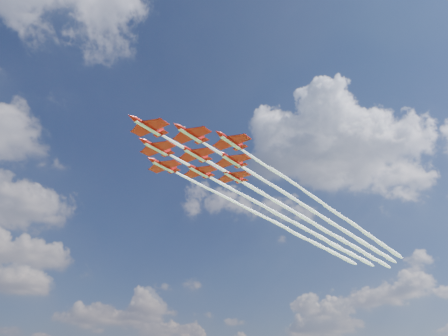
{
  "coord_description": "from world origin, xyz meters",
  "views": [
    {
      "loc": [
        -51.77,
        -93.52,
        20.66
      ],
      "look_at": [
        16.44,
        4.38,
        79.28
      ],
      "focal_mm": 35.0,
      "sensor_mm": 36.0,
      "label": 1
    }
  ],
  "objects": [
    {
      "name": "jet_lead",
      "position": [
        48.37,
        15.95,
        79.0
      ],
      "size": [
        131.88,
        48.01,
        3.07
      ],
      "rotation": [
        0.0,
        0.0,
        0.32
      ],
      "color": "#AE0F09"
    },
    {
      "name": "jet_row2_port",
      "position": [
        59.16,
        12.99,
        79.0
      ],
      "size": [
        131.88,
        48.01,
        3.07
      ],
      "rotation": [
        0.0,
        0.0,
        0.32
      ],
      "color": "#AE0F09"
    },
    {
      "name": "jet_row2_starb",
      "position": [
        55.22,
        24.81,
        79.0
      ],
      "size": [
        131.88,
        48.01,
        3.07
      ],
      "rotation": [
        0.0,
        0.0,
        0.32
      ],
      "color": "#AE0F09"
    },
    {
      "name": "jet_row3_port",
      "position": [
        69.96,
        10.03,
        79.0
      ],
      "size": [
        131.88,
        48.01,
        3.07
      ],
      "rotation": [
        0.0,
        0.0,
        0.32
      ],
      "color": "#AE0F09"
    },
    {
      "name": "jet_row3_centre",
      "position": [
        66.02,
        21.84,
        79.0
      ],
      "size": [
        131.88,
        48.01,
        3.07
      ],
      "rotation": [
        0.0,
        0.0,
        0.32
      ],
      "color": "#AE0F09"
    },
    {
      "name": "jet_row3_starb",
      "position": [
        62.07,
        33.66,
        79.0
      ],
      "size": [
        131.88,
        48.01,
        3.07
      ],
      "rotation": [
        0.0,
        0.0,
        0.32
      ],
      "color": "#AE0F09"
    },
    {
      "name": "jet_row4_port",
      "position": [
        76.81,
        18.88,
        79.0
      ],
      "size": [
        131.88,
        48.01,
        3.07
      ],
      "rotation": [
        0.0,
        0.0,
        0.32
      ],
      "color": "#AE0F09"
    },
    {
      "name": "jet_row4_starb",
      "position": [
        72.87,
        30.7,
        79.0
      ],
      "size": [
        131.88,
        48.01,
        3.07
      ],
      "rotation": [
        0.0,
        0.0,
        0.32
      ],
      "color": "#AE0F09"
    },
    {
      "name": "jet_tail",
      "position": [
        83.67,
        27.73,
        79.0
      ],
      "size": [
        131.88,
        48.01,
        3.07
      ],
      "rotation": [
        0.0,
        0.0,
        0.32
      ],
      "color": "#AE0F09"
    }
  ]
}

